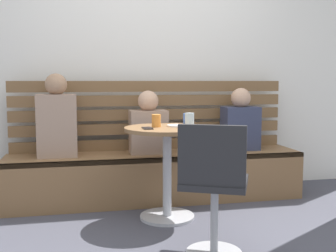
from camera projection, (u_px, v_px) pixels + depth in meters
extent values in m
plane|color=#42424C|center=(190.00, 251.00, 2.71)|extent=(8.00, 8.00, 0.00)
cube|color=silver|center=(148.00, 46.00, 4.14)|extent=(5.20, 0.10, 2.90)
cube|color=brown|center=(156.00, 177.00, 3.85)|extent=(2.70, 0.52, 0.44)
cube|color=brown|center=(161.00, 160.00, 3.60)|extent=(2.70, 0.04, 0.04)
cube|color=brown|center=(152.00, 144.00, 4.05)|extent=(2.65, 0.04, 0.10)
cube|color=brown|center=(152.00, 128.00, 4.04)|extent=(2.65, 0.04, 0.10)
cube|color=brown|center=(152.00, 114.00, 4.02)|extent=(2.65, 0.04, 0.10)
cube|color=brown|center=(151.00, 100.00, 4.01)|extent=(2.65, 0.04, 0.10)
cube|color=brown|center=(151.00, 86.00, 3.99)|extent=(2.65, 0.04, 0.10)
cylinder|color=#ADADB2|center=(167.00, 216.00, 3.35)|extent=(0.44, 0.44, 0.02)
cylinder|color=#ADADB2|center=(167.00, 173.00, 3.32)|extent=(0.07, 0.07, 0.69)
cylinder|color=brown|center=(167.00, 129.00, 3.28)|extent=(0.68, 0.68, 0.03)
cylinder|color=#ADADB2|center=(214.00, 220.00, 2.63)|extent=(0.05, 0.05, 0.45)
cube|color=#232326|center=(215.00, 182.00, 2.61)|extent=(0.53, 0.53, 0.04)
cube|color=#232326|center=(212.00, 156.00, 2.42)|extent=(0.38, 0.21, 0.36)
cube|color=#9E7F6B|center=(57.00, 126.00, 3.63)|extent=(0.34, 0.22, 0.55)
sphere|color=#A37A5B|center=(56.00, 84.00, 3.59)|extent=(0.19, 0.19, 0.19)
cube|color=#9E7F6B|center=(148.00, 132.00, 3.82)|extent=(0.34, 0.22, 0.40)
sphere|color=tan|center=(148.00, 101.00, 3.78)|extent=(0.19, 0.19, 0.19)
cube|color=#333851|center=(240.00, 128.00, 4.01)|extent=(0.34, 0.22, 0.42)
sphere|color=tan|center=(241.00, 98.00, 3.98)|extent=(0.19, 0.19, 0.19)
cylinder|color=orange|center=(156.00, 121.00, 3.29)|extent=(0.07, 0.07, 0.10)
cylinder|color=silver|center=(190.00, 121.00, 3.18)|extent=(0.07, 0.07, 0.12)
cylinder|color=#3D5B9E|center=(188.00, 119.00, 3.45)|extent=(0.08, 0.08, 0.09)
cylinder|color=white|center=(178.00, 126.00, 3.34)|extent=(0.17, 0.17, 0.01)
cube|color=black|center=(147.00, 128.00, 3.17)|extent=(0.07, 0.14, 0.01)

